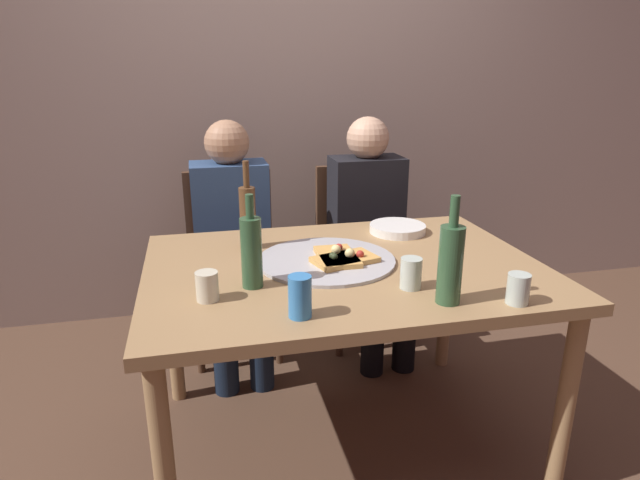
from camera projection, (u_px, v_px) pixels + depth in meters
name	position (u px, v px, depth m)	size (l,w,h in m)	color
ground_plane	(342.00, 439.00, 2.14)	(8.00, 8.00, 0.00)	#513828
back_wall	(279.00, 85.00, 3.02)	(6.00, 0.10, 2.60)	gray
dining_table	(344.00, 285.00, 1.93)	(1.38, 1.00, 0.74)	#99754C
pizza_tray	(326.00, 260.00, 1.93)	(0.49, 0.49, 0.01)	#ADADB2
pizza_slice_last	(346.00, 259.00, 1.90)	(0.25, 0.19, 0.05)	tan
pizza_slice_extra	(337.00, 256.00, 1.92)	(0.13, 0.22, 0.05)	tan
wine_bottle	(450.00, 262.00, 1.57)	(0.07, 0.07, 0.33)	#2D5133
beer_bottle	(248.00, 216.00, 2.04)	(0.06, 0.06, 0.34)	brown
water_bottle	(251.00, 251.00, 1.69)	(0.07, 0.07, 0.30)	#2D5133
tumbler_near	(518.00, 289.00, 1.59)	(0.07, 0.07, 0.09)	#B7C6BC
tumbler_far	(411.00, 273.00, 1.69)	(0.07, 0.07, 0.10)	#B7C6BC
wine_glass	(207.00, 286.00, 1.61)	(0.07, 0.07, 0.09)	beige
soda_can	(300.00, 297.00, 1.50)	(0.07, 0.07, 0.12)	#337AC1
plate_stack	(398.00, 228.00, 2.26)	(0.23, 0.23, 0.03)	white
chair_left	(232.00, 250.00, 2.74)	(0.44, 0.44, 0.90)	#472D1E
chair_right	(362.00, 241.00, 2.89)	(0.44, 0.44, 0.90)	#472D1E
guest_in_sweater	(233.00, 235.00, 2.56)	(0.36, 0.56, 1.17)	navy
guest_in_beanie	(371.00, 226.00, 2.71)	(0.36, 0.56, 1.17)	black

